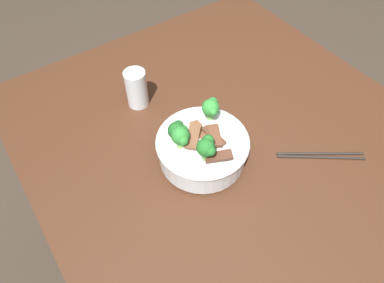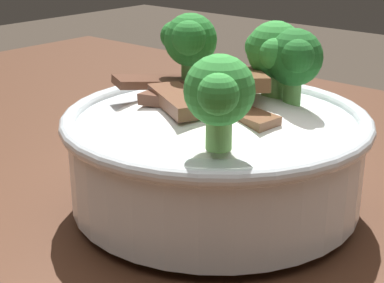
% 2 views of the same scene
% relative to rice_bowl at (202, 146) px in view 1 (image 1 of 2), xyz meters
% --- Properties ---
extents(ground, '(10.00, 10.00, 0.00)m').
position_rel_rice_bowl_xyz_m(ground, '(0.02, 0.11, -0.84)').
color(ground, '#3D3328').
extents(dining_table, '(1.24, 1.04, 0.78)m').
position_rel_rice_bowl_xyz_m(dining_table, '(0.02, 0.11, -0.18)').
color(dining_table, '#472819').
rests_on(dining_table, ground).
extents(rice_bowl, '(0.23, 0.23, 0.14)m').
position_rel_rice_bowl_xyz_m(rice_bowl, '(0.00, 0.00, 0.00)').
color(rice_bowl, silver).
rests_on(rice_bowl, dining_table).
extents(drinking_glass, '(0.06, 0.06, 0.12)m').
position_rel_rice_bowl_xyz_m(drinking_glass, '(-0.27, -0.03, -0.01)').
color(drinking_glass, white).
rests_on(drinking_glass, dining_table).
extents(chopsticks_pair, '(0.15, 0.20, 0.01)m').
position_rel_rice_bowl_xyz_m(chopsticks_pair, '(0.17, 0.26, -0.05)').
color(chopsticks_pair, '#28231E').
rests_on(chopsticks_pair, dining_table).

